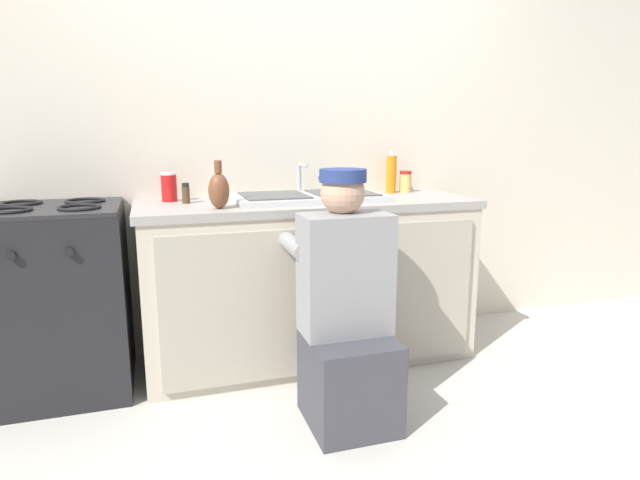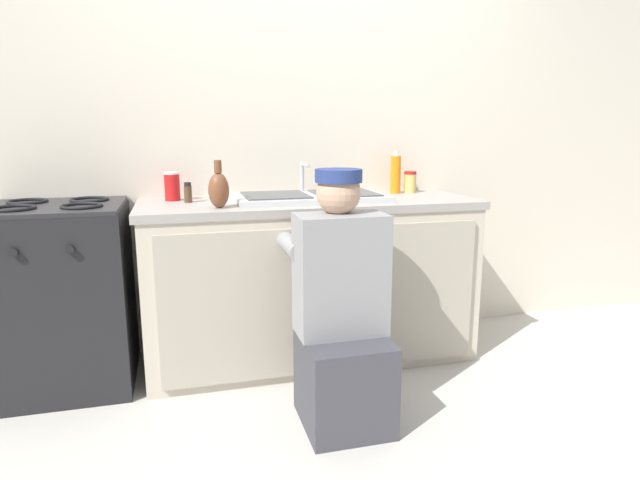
% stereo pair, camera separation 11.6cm
% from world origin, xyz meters
% --- Properties ---
extents(ground_plane, '(12.00, 12.00, 0.00)m').
position_xyz_m(ground_plane, '(0.00, 0.00, 0.00)').
color(ground_plane, beige).
extents(back_wall, '(6.00, 0.10, 2.50)m').
position_xyz_m(back_wall, '(0.00, 0.65, 1.25)').
color(back_wall, beige).
rests_on(back_wall, ground_plane).
extents(counter_cabinet, '(1.76, 0.62, 0.85)m').
position_xyz_m(counter_cabinet, '(0.00, 0.29, 0.43)').
color(counter_cabinet, beige).
rests_on(counter_cabinet, ground_plane).
extents(countertop, '(1.80, 0.62, 0.04)m').
position_xyz_m(countertop, '(0.00, 0.30, 0.87)').
color(countertop, '#9E9993').
rests_on(countertop, counter_cabinet).
extents(sink_double_basin, '(0.80, 0.44, 0.19)m').
position_xyz_m(sink_double_basin, '(0.00, 0.30, 0.91)').
color(sink_double_basin, silver).
rests_on(sink_double_basin, countertop).
extents(stove_range, '(0.63, 0.62, 0.93)m').
position_xyz_m(stove_range, '(-1.26, 0.30, 0.46)').
color(stove_range, black).
rests_on(stove_range, ground_plane).
extents(plumber_person, '(0.42, 0.61, 1.10)m').
position_xyz_m(plumber_person, '(-0.03, -0.39, 0.46)').
color(plumber_person, '#3F3F47').
rests_on(plumber_person, ground_plane).
extents(soap_bottle_orange, '(0.06, 0.06, 0.25)m').
position_xyz_m(soap_bottle_orange, '(0.57, 0.48, 1.01)').
color(soap_bottle_orange, orange).
rests_on(soap_bottle_orange, countertop).
extents(spice_bottle_pepper, '(0.04, 0.04, 0.10)m').
position_xyz_m(spice_bottle_pepper, '(-0.64, 0.38, 0.94)').
color(spice_bottle_pepper, '#513823').
rests_on(spice_bottle_pepper, countertop).
extents(condiment_jar, '(0.07, 0.07, 0.13)m').
position_xyz_m(condiment_jar, '(0.67, 0.49, 0.96)').
color(condiment_jar, '#DBB760').
rests_on(condiment_jar, countertop).
extents(vase_decorative, '(0.10, 0.10, 0.23)m').
position_xyz_m(vase_decorative, '(-0.50, 0.13, 0.98)').
color(vase_decorative, brown).
rests_on(vase_decorative, countertop).
extents(soda_cup_red, '(0.08, 0.08, 0.15)m').
position_xyz_m(soda_cup_red, '(-0.71, 0.48, 0.97)').
color(soda_cup_red, red).
rests_on(soda_cup_red, countertop).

